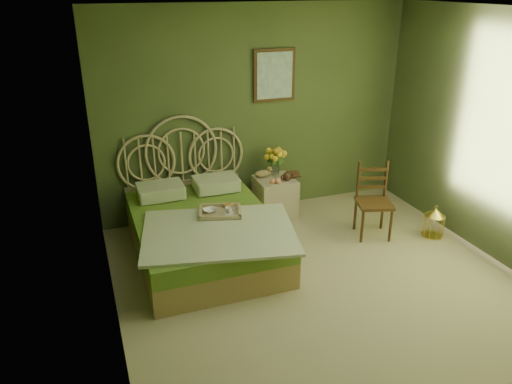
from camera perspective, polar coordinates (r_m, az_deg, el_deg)
name	(u,v)px	position (r m, az deg, el deg)	size (l,w,h in m)	color
floor	(336,299)	(4.96, 9.13, -11.96)	(4.50, 4.50, 0.00)	tan
ceiling	(358,12)	(4.09, 11.54, 19.48)	(4.50, 4.50, 0.00)	silver
wall_back	(256,112)	(6.31, 0.00, 9.08)	(4.00, 4.00, 0.00)	#4F6032
wall_left	(105,206)	(3.82, -16.86, -1.52)	(4.50, 4.50, 0.00)	#4F6032
wall_art	(274,75)	(6.27, 2.11, 13.18)	(0.54, 0.04, 0.64)	#3C2710
bed	(203,229)	(5.53, -6.10, -4.27)	(1.71, 2.17, 1.34)	#A48552
nightstand	(275,191)	(6.36, 2.18, 0.11)	(0.47, 0.48, 0.95)	beige
chair	(371,195)	(6.02, 13.05, -0.38)	(0.49, 0.49, 0.88)	#3C2710
birdcage	(434,223)	(6.29, 19.66, -3.32)	(0.24, 0.24, 0.36)	gold
book_lower	(288,176)	(6.36, 3.64, 1.87)	(0.15, 0.20, 0.02)	#381E0F
book_upper	(288,174)	(6.35, 3.65, 2.04)	(0.15, 0.21, 0.02)	#472819
cereal_bowl	(210,211)	(5.40, -5.29, -2.12)	(0.14, 0.14, 0.03)	white
coffee_cup	(229,211)	(5.34, -3.13, -2.13)	(0.08, 0.08, 0.07)	white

